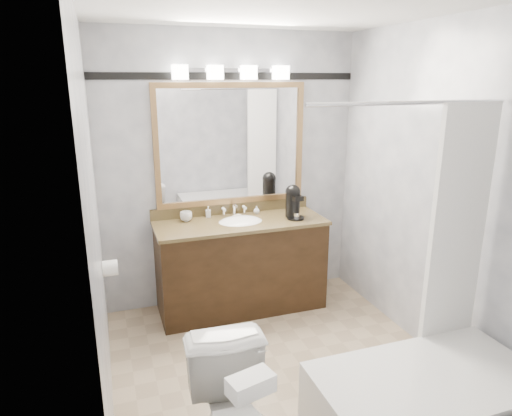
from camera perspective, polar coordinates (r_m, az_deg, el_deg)
name	(u,v)px	position (r m, az deg, el deg)	size (l,w,h in m)	color
room	(285,207)	(3.05, 3.59, 0.07)	(2.42, 2.62, 2.52)	tan
vanity	(241,263)	(4.23, -1.91, -6.93)	(1.53, 0.58, 0.97)	black
mirror	(231,145)	(4.19, -3.12, 7.91)	(1.40, 0.04, 1.10)	#9E7647
vanity_light_bar	(232,72)	(4.10, -3.04, 16.61)	(1.02, 0.14, 0.12)	silver
accent_stripe	(230,76)	(4.16, -3.29, 16.14)	(2.40, 0.01, 0.06)	black
bathtub	(428,398)	(3.06, 20.68, -21.32)	(1.30, 0.75, 1.96)	white
tp_roll	(110,268)	(3.65, -17.76, -7.16)	(0.12, 0.12, 0.11)	white
tissue_box	(251,385)	(2.10, -0.66, -21.21)	(0.20, 0.11, 0.08)	white
coffee_maker	(293,201)	(4.16, 4.67, 0.90)	(0.16, 0.20, 0.31)	black
cup_left	(186,216)	(4.12, -8.74, -1.04)	(0.11, 0.11, 0.09)	white
soap_bottle_a	(208,212)	(4.21, -5.99, -0.48)	(0.05, 0.05, 0.10)	white
soap_bottle_b	(257,210)	(4.30, 0.07, -0.24)	(0.06, 0.06, 0.07)	white
soap_bar	(237,216)	(4.19, -2.38, -1.04)	(0.07, 0.05, 0.02)	beige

